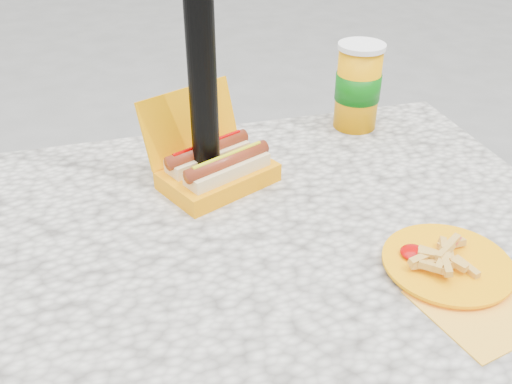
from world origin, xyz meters
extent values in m
cube|color=beige|center=(0.00, 0.00, 0.72)|extent=(1.20, 0.80, 0.05)
cylinder|color=black|center=(0.50, 0.30, 0.35)|extent=(0.07, 0.07, 0.70)
cube|color=#FF9E00|center=(0.02, 0.15, 0.77)|extent=(0.24, 0.20, 0.04)
cube|color=#FF9E00|center=(-0.02, 0.23, 0.85)|extent=(0.20, 0.12, 0.13)
cube|color=beige|center=(0.03, 0.13, 0.79)|extent=(0.17, 0.11, 0.04)
cylinder|color=maroon|center=(0.03, 0.13, 0.81)|extent=(0.17, 0.10, 0.03)
cylinder|color=#CDC80F|center=(0.03, 0.13, 0.83)|extent=(0.14, 0.07, 0.01)
cube|color=beige|center=(0.01, 0.18, 0.79)|extent=(0.17, 0.11, 0.04)
cylinder|color=maroon|center=(0.01, 0.18, 0.81)|extent=(0.17, 0.10, 0.03)
cylinder|color=#AA0100|center=(0.01, 0.18, 0.83)|extent=(0.14, 0.07, 0.01)
cube|color=yellow|center=(0.30, -0.27, 0.75)|extent=(0.18, 0.18, 0.00)
cylinder|color=#FF9E00|center=(0.30, -0.18, 0.76)|extent=(0.19, 0.19, 0.01)
cylinder|color=#FF9E00|center=(0.30, -0.18, 0.76)|extent=(0.20, 0.20, 0.01)
cube|color=gold|center=(0.32, -0.20, 0.77)|extent=(0.02, 0.05, 0.01)
cube|color=gold|center=(0.28, -0.18, 0.78)|extent=(0.05, 0.04, 0.01)
cube|color=gold|center=(0.32, -0.16, 0.78)|extent=(0.05, 0.03, 0.01)
cube|color=gold|center=(0.29, -0.16, 0.77)|extent=(0.04, 0.04, 0.01)
cube|color=gold|center=(0.27, -0.20, 0.78)|extent=(0.04, 0.04, 0.01)
cube|color=gold|center=(0.26, -0.19, 0.77)|extent=(0.05, 0.02, 0.01)
cube|color=gold|center=(0.26, -0.18, 0.78)|extent=(0.05, 0.02, 0.01)
cube|color=gold|center=(0.30, -0.20, 0.78)|extent=(0.03, 0.05, 0.01)
cube|color=gold|center=(0.30, -0.18, 0.78)|extent=(0.05, 0.04, 0.01)
cube|color=gold|center=(0.28, -0.20, 0.78)|extent=(0.02, 0.05, 0.01)
cube|color=gold|center=(0.30, -0.18, 0.77)|extent=(0.03, 0.05, 0.01)
cube|color=gold|center=(0.31, -0.16, 0.78)|extent=(0.03, 0.05, 0.01)
cube|color=gold|center=(0.33, -0.15, 0.77)|extent=(0.05, 0.01, 0.01)
cube|color=gold|center=(0.28, -0.20, 0.78)|extent=(0.04, 0.04, 0.01)
cube|color=gold|center=(0.28, -0.20, 0.78)|extent=(0.03, 0.05, 0.01)
ellipsoid|color=#AA0100|center=(0.26, -0.15, 0.77)|extent=(0.04, 0.04, 0.01)
cube|color=#B61C35|center=(0.31, -0.17, 0.78)|extent=(0.07, 0.06, 0.00)
cylinder|color=#FA9D00|center=(0.37, 0.32, 0.84)|extent=(0.10, 0.10, 0.18)
cylinder|color=#07600A|center=(0.37, 0.32, 0.85)|extent=(0.10, 0.10, 0.06)
cylinder|color=white|center=(0.37, 0.32, 0.94)|extent=(0.10, 0.10, 0.01)
camera|label=1|loc=(-0.16, -0.75, 1.32)|focal=40.00mm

